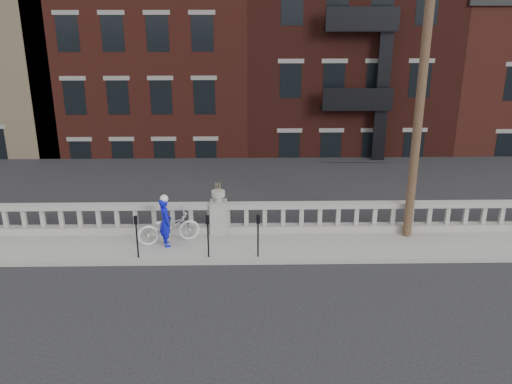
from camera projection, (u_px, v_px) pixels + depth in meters
ground at (213, 298)px, 15.36m from camera, size 120.00×120.00×0.00m
sidewalk at (218, 247)px, 18.15m from camera, size 32.00×2.20×0.15m
balustrade at (219, 219)px, 18.84m from camera, size 28.00×0.34×1.03m
planter_pedestal at (219, 213)px, 18.77m from camera, size 0.55×0.55×1.76m
lower_level at (240, 72)px, 36.06m from camera, size 80.00×44.00×20.80m
utility_pole at (422, 80)px, 17.02m from camera, size 1.60×0.28×10.00m
parking_meter_c at (137, 232)px, 16.99m from camera, size 0.10×0.09×1.36m
parking_meter_d at (208, 231)px, 17.02m from camera, size 0.10×0.09×1.36m
parking_meter_e at (258, 231)px, 17.05m from camera, size 0.10×0.09×1.36m
bicycle at (169, 227)px, 18.11m from camera, size 2.11×1.28×1.05m
cyclist at (165, 222)px, 17.82m from camera, size 0.57×0.68×1.59m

